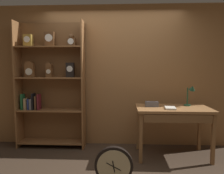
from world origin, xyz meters
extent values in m
cube|color=#9E6B3D|center=(0.00, 1.34, 1.30)|extent=(4.80, 0.05, 2.60)
cube|color=brown|center=(-1.73, 1.12, 1.14)|extent=(0.02, 0.31, 2.28)
cube|color=brown|center=(-0.54, 1.12, 1.14)|extent=(0.02, 0.31, 2.28)
cube|color=brown|center=(-1.14, 1.27, 1.14)|extent=(1.22, 0.01, 2.28)
cube|color=brown|center=(-1.14, 1.12, 0.09)|extent=(1.17, 0.29, 0.02)
cube|color=brown|center=(-1.14, 1.12, 0.68)|extent=(1.17, 0.29, 0.02)
cube|color=brown|center=(-1.14, 1.12, 1.27)|extent=(1.17, 0.29, 0.02)
cube|color=brown|center=(-1.14, 1.12, 1.82)|extent=(1.17, 0.29, 0.02)
cube|color=#B28C38|center=(-1.53, 1.14, 1.94)|extent=(0.15, 0.10, 0.21)
cylinder|color=white|center=(-1.53, 1.08, 1.96)|extent=(0.11, 0.01, 0.11)
cube|color=brown|center=(-1.50, 1.11, 1.37)|extent=(0.16, 0.09, 0.17)
cylinder|color=brown|center=(-1.50, 1.11, 1.49)|extent=(0.16, 0.09, 0.16)
cylinder|color=silver|center=(-1.50, 1.06, 1.38)|extent=(0.13, 0.01, 0.13)
cube|color=brown|center=(-1.14, 1.14, 1.96)|extent=(0.17, 0.10, 0.25)
cylinder|color=white|center=(-1.14, 1.09, 1.98)|extent=(0.13, 0.01, 0.13)
cube|color=brown|center=(-1.15, 1.13, 1.37)|extent=(0.11, 0.10, 0.18)
cylinder|color=brown|center=(-1.15, 1.13, 1.49)|extent=(0.11, 0.10, 0.11)
cylinder|color=silver|center=(-1.15, 1.07, 1.39)|extent=(0.08, 0.01, 0.08)
cube|color=brown|center=(-0.74, 1.12, 1.90)|extent=(0.15, 0.10, 0.14)
sphere|color=brown|center=(-0.74, 1.12, 2.00)|extent=(0.10, 0.10, 0.10)
cylinder|color=white|center=(-0.74, 1.06, 1.91)|extent=(0.11, 0.01, 0.11)
cube|color=black|center=(-0.77, 1.12, 1.42)|extent=(0.14, 0.08, 0.26)
cylinder|color=silver|center=(-0.77, 1.07, 1.44)|extent=(0.11, 0.01, 0.11)
cube|color=#236638|center=(-1.66, 1.12, 0.84)|extent=(0.04, 0.12, 0.28)
cube|color=tan|center=(-1.60, 1.11, 0.80)|extent=(0.04, 0.14, 0.21)
cube|color=navy|center=(-1.54, 1.13, 0.79)|extent=(0.03, 0.14, 0.20)
cube|color=slate|center=(-1.50, 1.13, 0.79)|extent=(0.04, 0.16, 0.20)
cube|color=black|center=(-1.46, 1.12, 0.84)|extent=(0.03, 0.15, 0.30)
cube|color=brown|center=(-1.41, 1.14, 0.82)|extent=(0.03, 0.15, 0.25)
cube|color=maroon|center=(-1.35, 1.11, 0.84)|extent=(0.03, 0.14, 0.28)
cube|color=#9E6B3D|center=(0.99, 0.80, 0.80)|extent=(1.18, 0.66, 0.04)
cube|color=olive|center=(0.45, 0.52, 0.39)|extent=(0.05, 0.05, 0.78)
cube|color=olive|center=(1.52, 0.52, 0.39)|extent=(0.05, 0.05, 0.78)
cube|color=olive|center=(0.45, 1.08, 0.39)|extent=(0.05, 0.05, 0.78)
cube|color=olive|center=(1.52, 1.08, 0.39)|extent=(0.05, 0.05, 0.78)
cube|color=brown|center=(0.99, 0.49, 0.71)|extent=(1.00, 0.03, 0.12)
cylinder|color=#1E472D|center=(1.26, 0.96, 0.83)|extent=(0.12, 0.12, 0.02)
cylinder|color=#1E472D|center=(1.26, 0.96, 0.98)|extent=(0.02, 0.02, 0.29)
cone|color=#1E472D|center=(1.32, 0.91, 1.12)|extent=(0.11, 0.13, 0.11)
cube|color=#595960|center=(0.65, 0.86, 0.86)|extent=(0.21, 0.10, 0.08)
cube|color=silver|center=(0.91, 0.68, 0.83)|extent=(0.18, 0.24, 0.02)
cylinder|color=black|center=(0.06, -0.15, 0.27)|extent=(0.47, 0.06, 0.47)
cylinder|color=#C6B78C|center=(0.06, -0.18, 0.27)|extent=(0.40, 0.01, 0.40)
cube|color=black|center=(0.06, -0.19, 0.27)|extent=(0.04, 0.01, 0.14)
cube|color=black|center=(0.06, -0.19, 0.27)|extent=(0.18, 0.01, 0.10)
camera|label=1|loc=(0.16, -2.61, 1.47)|focal=33.82mm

